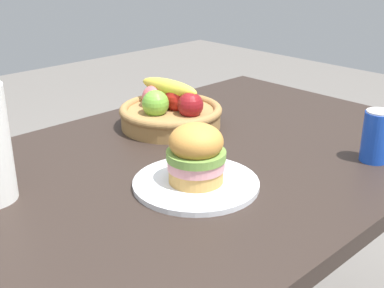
# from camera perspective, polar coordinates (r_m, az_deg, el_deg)

# --- Properties ---
(dining_table) EXTENTS (1.40, 0.90, 0.75)m
(dining_table) POSITION_cam_1_polar(r_m,az_deg,el_deg) (1.28, 0.29, -5.87)
(dining_table) COLOR #2D231E
(dining_table) RESTS_ON ground_plane
(plate) EXTENTS (0.27, 0.27, 0.01)m
(plate) POSITION_cam_1_polar(r_m,az_deg,el_deg) (1.10, 0.45, -4.44)
(plate) COLOR white
(plate) RESTS_ON dining_table
(sandwich) EXTENTS (0.13, 0.13, 0.13)m
(sandwich) POSITION_cam_1_polar(r_m,az_deg,el_deg) (1.07, 0.46, -1.11)
(sandwich) COLOR tan
(sandwich) RESTS_ON plate
(soda_can) EXTENTS (0.07, 0.07, 0.13)m
(soda_can) POSITION_cam_1_polar(r_m,az_deg,el_deg) (1.28, 19.95, 0.82)
(soda_can) COLOR blue
(soda_can) RESTS_ON dining_table
(fruit_basket) EXTENTS (0.29, 0.29, 0.14)m
(fruit_basket) POSITION_cam_1_polar(r_m,az_deg,el_deg) (1.44, -2.40, 3.73)
(fruit_basket) COLOR #9E7542
(fruit_basket) RESTS_ON dining_table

